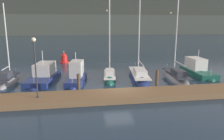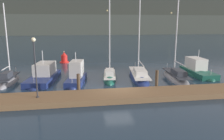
{
  "view_description": "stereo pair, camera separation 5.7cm",
  "coord_description": "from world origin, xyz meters",
  "px_view_note": "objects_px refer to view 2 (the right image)",
  "views": [
    {
      "loc": [
        -3.49,
        -18.04,
        5.86
      ],
      "look_at": [
        0.0,
        3.77,
        1.2
      ],
      "focal_mm": 35.0,
      "sensor_mm": 36.0,
      "label": 1
    },
    {
      "loc": [
        -3.43,
        -18.05,
        5.86
      ],
      "look_at": [
        0.0,
        3.77,
        1.2
      ],
      "focal_mm": 35.0,
      "sensor_mm": 36.0,
      "label": 2
    }
  ],
  "objects_px": {
    "sailboat_berth_1": "(9,81)",
    "channel_buoy": "(64,58)",
    "sailboat_berth_4": "(110,77)",
    "motorboat_berth_2": "(44,78)",
    "dock_lamppost": "(35,58)",
    "motorboat_berth_3": "(76,79)",
    "motorboat_berth_7": "(197,72)",
    "sailboat_berth_5": "(139,77)",
    "sailboat_berth_6": "(176,78)"
  },
  "relations": [
    {
      "from": "sailboat_berth_4",
      "to": "channel_buoy",
      "type": "bearing_deg",
      "value": 116.25
    },
    {
      "from": "motorboat_berth_3",
      "to": "sailboat_berth_1",
      "type": "bearing_deg",
      "value": 173.03
    },
    {
      "from": "motorboat_berth_3",
      "to": "sailboat_berth_4",
      "type": "bearing_deg",
      "value": 16.14
    },
    {
      "from": "sailboat_berth_4",
      "to": "sailboat_berth_6",
      "type": "bearing_deg",
      "value": -11.66
    },
    {
      "from": "sailboat_berth_6",
      "to": "channel_buoy",
      "type": "bearing_deg",
      "value": 134.88
    },
    {
      "from": "motorboat_berth_2",
      "to": "motorboat_berth_3",
      "type": "distance_m",
      "value": 3.63
    },
    {
      "from": "motorboat_berth_7",
      "to": "sailboat_berth_1",
      "type": "bearing_deg",
      "value": -178.77
    },
    {
      "from": "motorboat_berth_3",
      "to": "channel_buoy",
      "type": "bearing_deg",
      "value": 98.78
    },
    {
      "from": "sailboat_berth_5",
      "to": "dock_lamppost",
      "type": "xyz_separation_m",
      "value": [
        -9.72,
        -6.41,
        3.29
      ]
    },
    {
      "from": "sailboat_berth_4",
      "to": "sailboat_berth_5",
      "type": "relative_size",
      "value": 0.75
    },
    {
      "from": "sailboat_berth_1",
      "to": "channel_buoy",
      "type": "bearing_deg",
      "value": 66.7
    },
    {
      "from": "channel_buoy",
      "to": "motorboat_berth_7",
      "type": "bearing_deg",
      "value": -34.24
    },
    {
      "from": "motorboat_berth_7",
      "to": "channel_buoy",
      "type": "distance_m",
      "value": 19.3
    },
    {
      "from": "motorboat_berth_3",
      "to": "dock_lamppost",
      "type": "bearing_deg",
      "value": -117.22
    },
    {
      "from": "sailboat_berth_6",
      "to": "motorboat_berth_7",
      "type": "distance_m",
      "value": 3.86
    },
    {
      "from": "motorboat_berth_2",
      "to": "motorboat_berth_3",
      "type": "relative_size",
      "value": 1.37
    },
    {
      "from": "motorboat_berth_3",
      "to": "sailboat_berth_4",
      "type": "xyz_separation_m",
      "value": [
        3.6,
        1.04,
        -0.27
      ]
    },
    {
      "from": "sailboat_berth_5",
      "to": "sailboat_berth_6",
      "type": "xyz_separation_m",
      "value": [
        3.76,
        -1.23,
        0.01
      ]
    },
    {
      "from": "sailboat_berth_1",
      "to": "dock_lamppost",
      "type": "xyz_separation_m",
      "value": [
        3.87,
        -6.42,
        3.24
      ]
    },
    {
      "from": "sailboat_berth_6",
      "to": "dock_lamppost",
      "type": "relative_size",
      "value": 2.01
    },
    {
      "from": "motorboat_berth_7",
      "to": "channel_buoy",
      "type": "bearing_deg",
      "value": 145.76
    },
    {
      "from": "motorboat_berth_2",
      "to": "sailboat_berth_6",
      "type": "distance_m",
      "value": 14.11
    },
    {
      "from": "sailboat_berth_1",
      "to": "motorboat_berth_7",
      "type": "distance_m",
      "value": 20.83
    },
    {
      "from": "dock_lamppost",
      "to": "sailboat_berth_4",
      "type": "bearing_deg",
      "value": 45.7
    },
    {
      "from": "sailboat_berth_5",
      "to": "channel_buoy",
      "type": "distance_m",
      "value": 14.29
    },
    {
      "from": "sailboat_berth_5",
      "to": "sailboat_berth_6",
      "type": "distance_m",
      "value": 3.96
    },
    {
      "from": "motorboat_berth_2",
      "to": "motorboat_berth_7",
      "type": "distance_m",
      "value": 17.48
    },
    {
      "from": "sailboat_berth_6",
      "to": "dock_lamppost",
      "type": "distance_m",
      "value": 14.82
    },
    {
      "from": "sailboat_berth_4",
      "to": "motorboat_berth_7",
      "type": "height_order",
      "value": "sailboat_berth_4"
    },
    {
      "from": "motorboat_berth_3",
      "to": "dock_lamppost",
      "type": "distance_m",
      "value": 6.97
    },
    {
      "from": "sailboat_berth_4",
      "to": "motorboat_berth_2",
      "type": "bearing_deg",
      "value": 178.11
    },
    {
      "from": "sailboat_berth_1",
      "to": "channel_buoy",
      "type": "xyz_separation_m",
      "value": [
        4.87,
        11.31,
        0.48
      ]
    },
    {
      "from": "sailboat_berth_4",
      "to": "motorboat_berth_3",
      "type": "bearing_deg",
      "value": -163.86
    },
    {
      "from": "sailboat_berth_1",
      "to": "channel_buoy",
      "type": "height_order",
      "value": "sailboat_berth_1"
    },
    {
      "from": "motorboat_berth_2",
      "to": "sailboat_berth_5",
      "type": "bearing_deg",
      "value": -2.52
    },
    {
      "from": "motorboat_berth_3",
      "to": "dock_lamppost",
      "type": "height_order",
      "value": "dock_lamppost"
    },
    {
      "from": "sailboat_berth_5",
      "to": "motorboat_berth_7",
      "type": "relative_size",
      "value": 1.97
    },
    {
      "from": "sailboat_berth_6",
      "to": "dock_lamppost",
      "type": "bearing_deg",
      "value": -158.98
    },
    {
      "from": "sailboat_berth_4",
      "to": "sailboat_berth_6",
      "type": "relative_size",
      "value": 1.07
    },
    {
      "from": "motorboat_berth_3",
      "to": "motorboat_berth_7",
      "type": "relative_size",
      "value": 0.82
    },
    {
      "from": "motorboat_berth_7",
      "to": "sailboat_berth_4",
      "type": "bearing_deg",
      "value": -178.74
    },
    {
      "from": "motorboat_berth_2",
      "to": "dock_lamppost",
      "type": "xyz_separation_m",
      "value": [
        0.52,
        -6.86,
        3.1
      ]
    },
    {
      "from": "sailboat_berth_4",
      "to": "channel_buoy",
      "type": "height_order",
      "value": "sailboat_berth_4"
    },
    {
      "from": "sailboat_berth_6",
      "to": "channel_buoy",
      "type": "height_order",
      "value": "sailboat_berth_6"
    },
    {
      "from": "sailboat_berth_1",
      "to": "sailboat_berth_4",
      "type": "xyz_separation_m",
      "value": [
        10.34,
        0.22,
        -0.05
      ]
    },
    {
      "from": "motorboat_berth_3",
      "to": "sailboat_berth_6",
      "type": "height_order",
      "value": "sailboat_berth_6"
    },
    {
      "from": "motorboat_berth_2",
      "to": "motorboat_berth_7",
      "type": "height_order",
      "value": "motorboat_berth_2"
    },
    {
      "from": "sailboat_berth_1",
      "to": "motorboat_berth_2",
      "type": "relative_size",
      "value": 1.15
    },
    {
      "from": "sailboat_berth_5",
      "to": "motorboat_berth_2",
      "type": "bearing_deg",
      "value": 177.48
    },
    {
      "from": "sailboat_berth_1",
      "to": "motorboat_berth_2",
      "type": "height_order",
      "value": "sailboat_berth_1"
    }
  ]
}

